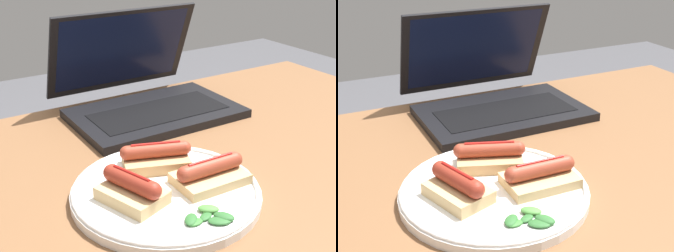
{
  "view_description": "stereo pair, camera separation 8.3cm",
  "coord_description": "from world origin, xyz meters",
  "views": [
    {
      "loc": [
        -0.49,
        -0.63,
        1.14
      ],
      "look_at": [
        -0.08,
        0.01,
        0.81
      ],
      "focal_mm": 50.0,
      "sensor_mm": 36.0,
      "label": 1
    },
    {
      "loc": [
        -0.41,
        -0.67,
        1.14
      ],
      "look_at": [
        -0.08,
        0.01,
        0.81
      ],
      "focal_mm": 50.0,
      "sensor_mm": 36.0,
      "label": 2
    }
  ],
  "objects": [
    {
      "name": "salad_pile",
      "position": [
        -0.15,
        -0.2,
        0.77
      ],
      "size": [
        0.07,
        0.06,
        0.01
      ],
      "color": "#2D662D",
      "rests_on": "plate"
    },
    {
      "name": "plate",
      "position": [
        -0.16,
        -0.1,
        0.76
      ],
      "size": [
        0.29,
        0.29,
        0.02
      ],
      "color": "white",
      "rests_on": "desk"
    },
    {
      "name": "laptop",
      "position": [
        -0.01,
        0.23,
        0.79
      ],
      "size": [
        0.35,
        0.31,
        0.22
      ],
      "color": "black",
      "rests_on": "desk"
    },
    {
      "name": "desk",
      "position": [
        0.0,
        0.0,
        0.67
      ],
      "size": [
        1.13,
        0.71,
        0.75
      ],
      "color": "brown",
      "rests_on": "ground_plane"
    },
    {
      "name": "sausage_toast_middle",
      "position": [
        -0.09,
        -0.12,
        0.78
      ],
      "size": [
        0.12,
        0.08,
        0.04
      ],
      "rotation": [
        0.0,
        0.0,
        3.12
      ],
      "color": "tan",
      "rests_on": "plate"
    },
    {
      "name": "sausage_toast_right",
      "position": [
        -0.13,
        -0.03,
        0.78
      ],
      "size": [
        0.12,
        0.1,
        0.05
      ],
      "rotation": [
        0.0,
        0.0,
        5.93
      ],
      "color": "tan",
      "rests_on": "plate"
    },
    {
      "name": "sausage_toast_left",
      "position": [
        -0.22,
        -0.1,
        0.78
      ],
      "size": [
        0.09,
        0.11,
        0.05
      ],
      "rotation": [
        0.0,
        0.0,
        1.89
      ],
      "color": "tan",
      "rests_on": "plate"
    }
  ]
}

